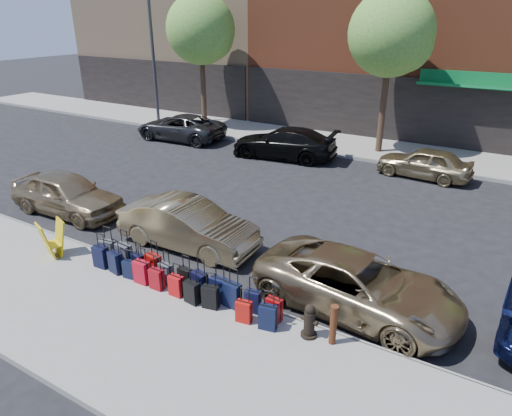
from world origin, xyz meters
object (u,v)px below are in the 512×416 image
Objects in this scene: car_near_2 at (357,284)px; car_far_1 at (284,143)px; display_rack at (53,239)px; car_near_0 at (67,194)px; fire_hydrant at (309,322)px; tree_left at (203,31)px; suitcase_front_5 at (185,278)px; car_near_1 at (188,225)px; streetlight at (155,45)px; bollard at (333,324)px; car_far_2 at (424,163)px; car_far_0 at (180,127)px; tree_center at (394,36)px.

car_far_1 is at bearing 40.46° from car_near_2.
car_near_0 reaches higher than display_rack.
tree_left is at bearing 139.39° from fire_hydrant.
car_near_2 reaches higher than suitcase_front_5.
suitcase_front_5 is at bearing -106.94° from car_near_0.
car_near_0 is (-2.40, 2.37, 0.07)m from display_rack.
car_near_2 is at bearing 24.69° from suitcase_front_5.
tree_left reaches higher than car_near_1.
streetlight reaches higher than tree_left.
car_far_2 is (-0.75, 11.89, 0.03)m from bollard.
car_near_1 is (-4.83, 2.07, 0.19)m from fire_hydrant.
streetlight reaches higher than car_far_2.
car_near_1 is 12.48m from car_far_0.
car_far_2 is (3.12, 11.80, 0.22)m from suitcase_front_5.
car_far_1 reaches higher than car_far_0.
suitcase_front_5 is (9.88, -14.25, -4.99)m from tree_left.
tree_left is 1.72× the size of car_near_0.
suitcase_front_5 is 0.20× the size of car_near_1.
streetlight is 5.55m from car_far_0.
display_rack is at bearing 109.78° from car_near_2.
suitcase_front_5 is 11.78m from car_far_1.
fire_hydrant is (13.24, -14.37, -4.91)m from tree_left.
car_near_1 is 1.12× the size of car_far_2.
car_far_0 is (-5.42, 12.06, 0.03)m from display_rack.
car_far_1 is (-7.06, 11.42, 0.11)m from bollard.
fire_hydrant is 0.20× the size of car_far_2.
display_rack reaches higher than fire_hydrant.
car_far_0 reaches higher than bollard.
streetlight is 16.52m from car_far_2.
car_far_1 is at bearing 108.95° from suitcase_front_5.
car_near_0 is 0.85× the size of car_far_1.
car_near_1 is (-5.33, 2.03, 0.09)m from bollard.
car_far_1 is 1.31× the size of car_far_2.
tree_left is at bearing 180.00° from tree_center.
fire_hydrant is 0.16× the size of car_near_2.
car_near_2 is (3.81, 1.50, 0.24)m from suitcase_front_5.
streetlight is at bearing -110.36° from car_far_1.
streetlight is at bearing -126.48° from car_far_0.
streetlight reaches higher than tree_center.
fire_hydrant is 7.52m from display_rack.
tree_center reaches higher than car_near_2.
car_near_1 is (-2.09, -12.30, -4.71)m from tree_center.
fire_hydrant is at bearing -175.89° from bollard.
car_near_1 is 5.30m from car_near_2.
tree_center is 13.34m from car_near_1.
streetlight reaches higher than suitcase_front_5.
streetlight is (-2.94, -0.70, -0.75)m from tree_left.
car_near_0 reaches higher than car_far_0.
fire_hydrant is 5.26m from car_near_1.
car_far_0 is at bearing -32.75° from streetlight.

